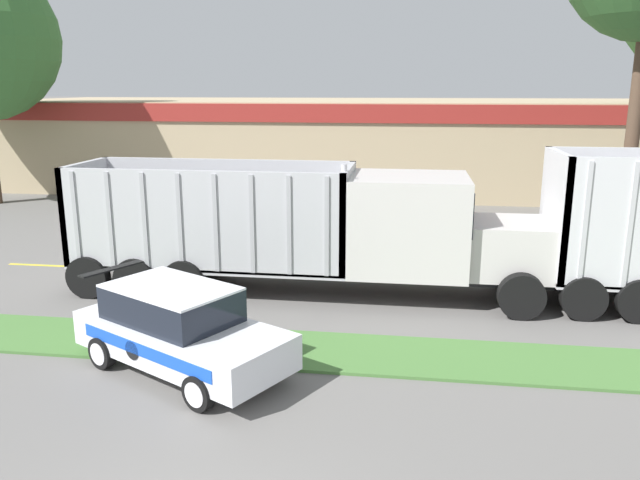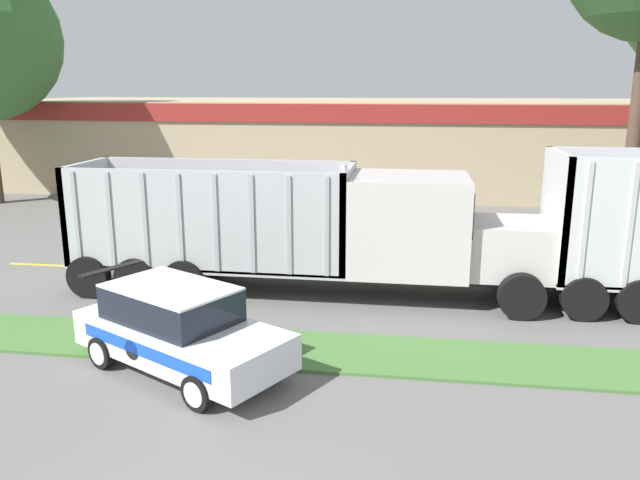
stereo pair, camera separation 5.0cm
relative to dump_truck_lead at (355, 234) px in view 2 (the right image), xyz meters
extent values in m
cube|color=#477538|center=(-0.92, -3.69, -1.52)|extent=(120.00, 1.85, 0.06)
cube|color=yellow|center=(-9.10, 1.24, -1.54)|extent=(2.40, 0.14, 0.01)
cube|color=yellow|center=(-3.70, 1.24, -1.54)|extent=(2.40, 0.14, 0.01)
cube|color=yellow|center=(1.70, 1.24, -1.54)|extent=(2.40, 0.14, 0.01)
cube|color=yellow|center=(7.10, 1.24, -1.54)|extent=(2.40, 0.14, 0.01)
cube|color=black|center=(-1.02, 0.00, -0.93)|extent=(12.10, 1.36, 0.18)
cube|color=silver|center=(3.87, 0.00, -0.21)|extent=(2.33, 2.03, 1.27)
cube|color=#B7B7BC|center=(5.06, 0.00, -0.21)|extent=(0.06, 1.74, 1.08)
cube|color=silver|center=(1.30, 0.00, 0.31)|extent=(2.79, 2.48, 2.31)
cube|color=black|center=(2.72, 0.00, 0.72)|extent=(0.04, 2.11, 1.04)
cylinder|color=silver|center=(-0.19, -0.80, 1.07)|extent=(0.14, 0.14, 1.50)
cube|color=#B7B7BC|center=(-3.58, 0.00, -0.78)|extent=(6.97, 2.48, 0.12)
cube|color=#B7B7BC|center=(-0.17, 0.00, 0.44)|extent=(0.16, 2.48, 2.44)
cube|color=#B7B7BC|center=(-6.99, 0.00, 0.44)|extent=(0.16, 2.48, 2.44)
cube|color=#B7B7BC|center=(-3.58, -1.16, 0.44)|extent=(6.97, 0.16, 2.44)
cube|color=#B7B7BC|center=(-3.58, 1.16, 0.44)|extent=(6.97, 0.16, 2.44)
cube|color=#A3A3A8|center=(-6.63, -1.26, 0.44)|extent=(0.10, 0.04, 2.32)
cube|color=#A3A3A8|center=(-5.76, -1.26, 0.44)|extent=(0.10, 0.04, 2.32)
cube|color=#A3A3A8|center=(-4.89, -1.26, 0.44)|extent=(0.10, 0.04, 2.32)
cube|color=#A3A3A8|center=(-4.02, -1.26, 0.44)|extent=(0.10, 0.04, 2.32)
cube|color=#A3A3A8|center=(-3.14, -1.26, 0.44)|extent=(0.10, 0.04, 2.32)
cube|color=#A3A3A8|center=(-2.27, -1.26, 0.44)|extent=(0.10, 0.04, 2.32)
cube|color=#A3A3A8|center=(-1.40, -1.26, 0.44)|extent=(0.10, 0.04, 2.32)
cube|color=#A3A3A8|center=(-0.53, -1.26, 0.44)|extent=(0.10, 0.04, 2.32)
cylinder|color=black|center=(3.87, -1.22, -1.02)|extent=(1.05, 0.30, 1.05)
cylinder|color=black|center=(3.87, 1.22, -1.02)|extent=(1.05, 0.30, 1.05)
cylinder|color=black|center=(-6.47, -1.22, -1.02)|extent=(1.05, 0.30, 1.05)
cylinder|color=black|center=(-6.47, 1.22, -1.02)|extent=(1.05, 0.30, 1.05)
cylinder|color=black|center=(-5.24, -1.22, -1.02)|extent=(1.05, 0.30, 1.05)
cylinder|color=black|center=(-5.24, 1.22, -1.02)|extent=(1.05, 0.30, 1.05)
cylinder|color=black|center=(-4.01, -1.22, -1.02)|extent=(1.05, 0.30, 1.05)
cylinder|color=black|center=(-4.01, 1.22, -1.02)|extent=(1.05, 0.30, 1.05)
cube|color=silver|center=(4.71, 0.14, 0.64)|extent=(0.16, 2.48, 2.89)
cube|color=#BCBCC1|center=(5.09, -1.12, 0.64)|extent=(0.10, 0.04, 2.75)
cube|color=#BCBCC1|center=(6.01, -1.12, 0.64)|extent=(0.10, 0.04, 2.75)
cylinder|color=black|center=(5.23, -1.08, -1.05)|extent=(1.00, 0.30, 1.00)
cylinder|color=black|center=(5.23, 1.36, -1.05)|extent=(1.00, 0.30, 1.00)
cylinder|color=black|center=(6.41, -1.08, -1.05)|extent=(1.00, 0.30, 1.00)
cylinder|color=black|center=(6.41, 1.36, -1.05)|extent=(1.00, 0.30, 1.00)
cube|color=silver|center=(-2.70, -4.83, -0.92)|extent=(4.51, 3.52, 0.65)
cube|color=black|center=(-2.92, -4.71, -0.30)|extent=(2.75, 2.44, 0.59)
cube|color=silver|center=(-2.92, -4.71, 0.01)|extent=(2.75, 2.44, 0.04)
cube|color=black|center=(-4.45, -3.87, 0.05)|extent=(0.84, 1.31, 0.03)
cube|color=blue|center=(-3.12, -5.60, -0.86)|extent=(2.95, 1.62, 0.23)
cylinder|color=black|center=(-3.39, -5.45, -0.92)|extent=(0.32, 0.18, 0.36)
cylinder|color=black|center=(-1.95, -6.17, -1.25)|extent=(0.63, 0.47, 0.60)
cylinder|color=silver|center=(-2.00, -6.27, -1.25)|extent=(0.38, 0.21, 0.42)
cylinder|color=black|center=(-1.16, -4.73, -1.25)|extent=(0.63, 0.47, 0.60)
cylinder|color=silver|center=(-1.11, -4.64, -1.25)|extent=(0.38, 0.21, 0.42)
cylinder|color=black|center=(-4.23, -4.93, -1.25)|extent=(0.63, 0.47, 0.60)
cylinder|color=silver|center=(-4.28, -5.02, -1.25)|extent=(0.38, 0.21, 0.42)
cylinder|color=black|center=(-3.44, -3.48, -1.25)|extent=(0.63, 0.47, 0.60)
cylinder|color=silver|center=(-3.39, -3.39, -1.25)|extent=(0.38, 0.21, 0.42)
cube|color=tan|center=(0.10, 18.69, 0.65)|extent=(40.21, 12.00, 4.39)
cube|color=maroon|center=(0.10, 12.64, 2.39)|extent=(38.20, 0.10, 0.80)
cylinder|color=brown|center=(8.52, 7.03, 2.27)|extent=(0.45, 0.45, 7.64)
camera|label=1|loc=(1.28, -14.94, 3.55)|focal=35.00mm
camera|label=2|loc=(1.33, -14.93, 3.55)|focal=35.00mm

